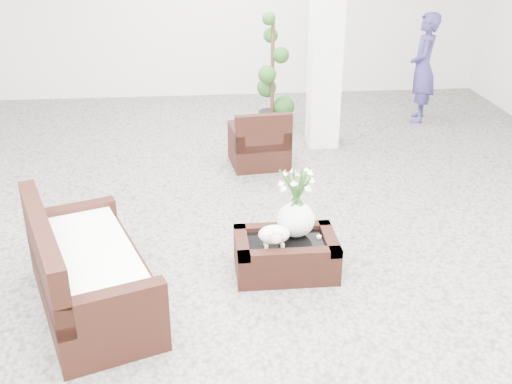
{
  "coord_description": "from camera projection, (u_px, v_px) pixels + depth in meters",
  "views": [
    {
      "loc": [
        -0.49,
        -5.25,
        2.98
      ],
      "look_at": [
        0.0,
        -0.1,
        0.62
      ],
      "focal_mm": 43.32,
      "sensor_mm": 36.0,
      "label": 1
    }
  ],
  "objects": [
    {
      "name": "ground",
      "position": [
        255.0,
        245.0,
        6.04
      ],
      "size": [
        11.0,
        11.0,
        0.0
      ],
      "primitive_type": "plane",
      "color": "gray",
      "rests_on": "ground"
    },
    {
      "name": "tealight",
      "position": [
        319.0,
        237.0,
        5.52
      ],
      "size": [
        0.04,
        0.04,
        0.03
      ],
      "primitive_type": "cylinder",
      "color": "white",
      "rests_on": "coffee_table"
    },
    {
      "name": "shopper",
      "position": [
        423.0,
        68.0,
        9.33
      ],
      "size": [
        0.57,
        0.7,
        1.64
      ],
      "primitive_type": "imported",
      "rotation": [
        0.0,
        0.0,
        -1.92
      ],
      "color": "navy",
      "rests_on": "ground"
    },
    {
      "name": "column",
      "position": [
        327.0,
        16.0,
        7.95
      ],
      "size": [
        0.4,
        0.4,
        3.5
      ],
      "primitive_type": "cube",
      "color": "white",
      "rests_on": "ground"
    },
    {
      "name": "topiary",
      "position": [
        272.0,
        73.0,
        8.94
      ],
      "size": [
        0.45,
        0.45,
        1.68
      ],
      "primitive_type": null,
      "color": "#1F4B18",
      "rests_on": "ground"
    },
    {
      "name": "planter_narcissus",
      "position": [
        297.0,
        195.0,
        5.41
      ],
      "size": [
        0.44,
        0.44,
        0.8
      ],
      "primitive_type": null,
      "color": "white",
      "rests_on": "coffee_table"
    },
    {
      "name": "armchair",
      "position": [
        259.0,
        136.0,
        7.83
      ],
      "size": [
        0.77,
        0.74,
        0.75
      ],
      "primitive_type": "cube",
      "rotation": [
        0.0,
        0.0,
        3.25
      ],
      "color": "#35170F",
      "rests_on": "ground"
    },
    {
      "name": "sheep_figurine",
      "position": [
        274.0,
        236.0,
        5.33
      ],
      "size": [
        0.28,
        0.23,
        0.21
      ],
      "primitive_type": "ellipsoid",
      "color": "white",
      "rests_on": "coffee_table"
    },
    {
      "name": "loveseat",
      "position": [
        90.0,
        260.0,
        4.93
      ],
      "size": [
        1.3,
        1.81,
        0.87
      ],
      "primitive_type": "cube",
      "rotation": [
        0.0,
        0.0,
        1.92
      ],
      "color": "#35170F",
      "rests_on": "ground"
    },
    {
      "name": "coffee_table",
      "position": [
        286.0,
        256.0,
        5.54
      ],
      "size": [
        0.9,
        0.6,
        0.31
      ],
      "primitive_type": "cube",
      "color": "#35170F",
      "rests_on": "ground"
    }
  ]
}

